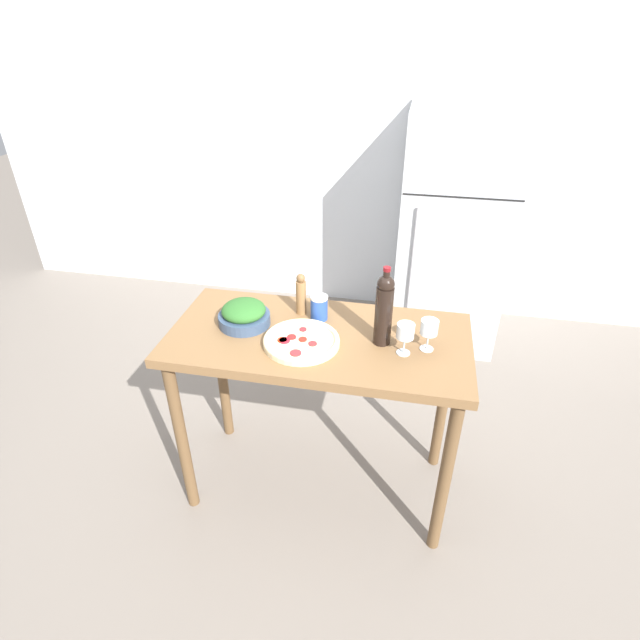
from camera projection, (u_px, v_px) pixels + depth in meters
name	position (u px, v px, depth m)	size (l,w,h in m)	color
ground_plane	(319.00, 481.00, 2.71)	(14.00, 14.00, 0.00)	slate
wall_back	(373.00, 148.00, 3.76)	(6.40, 0.06, 2.60)	silver
refrigerator	(453.00, 232.00, 3.55)	(0.75, 0.74, 1.67)	#B7BCC1
prep_counter	(319.00, 359.00, 2.28)	(1.34, 0.64, 0.95)	brown
wine_bottle	(384.00, 308.00, 2.08)	(0.08, 0.08, 0.36)	black
wine_glass_near	(405.00, 333.00, 2.04)	(0.07, 0.07, 0.14)	silver
wine_glass_far	(429.00, 329.00, 2.07)	(0.07, 0.07, 0.14)	silver
pepper_mill	(301.00, 295.00, 2.33)	(0.05, 0.05, 0.21)	olive
salad_bowl	(244.00, 314.00, 2.27)	(0.24, 0.24, 0.11)	#384C6B
homemade_pizza	(301.00, 341.00, 2.15)	(0.33, 0.33, 0.03)	beige
salt_canister	(319.00, 308.00, 2.30)	(0.08, 0.08, 0.12)	#284CA3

